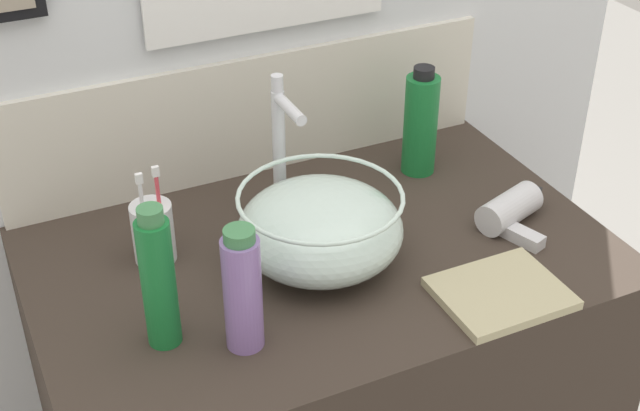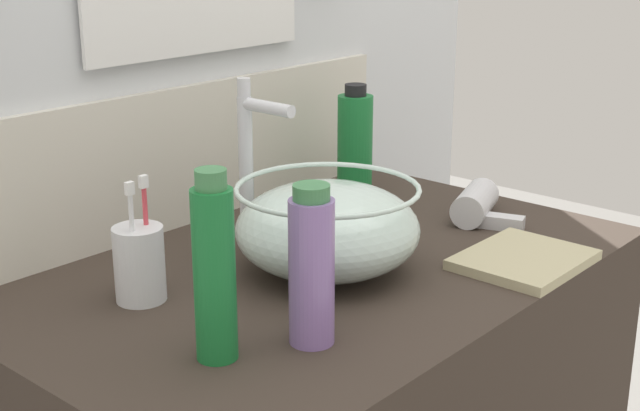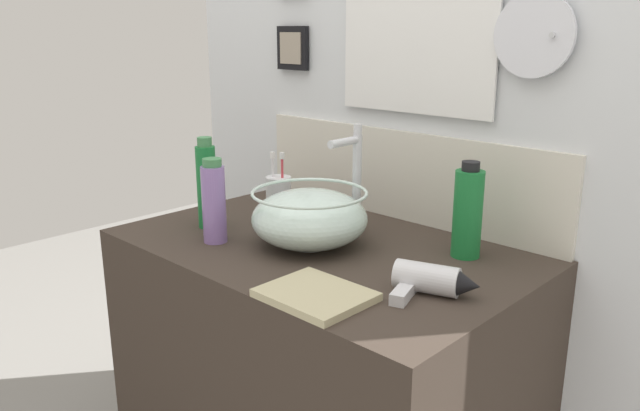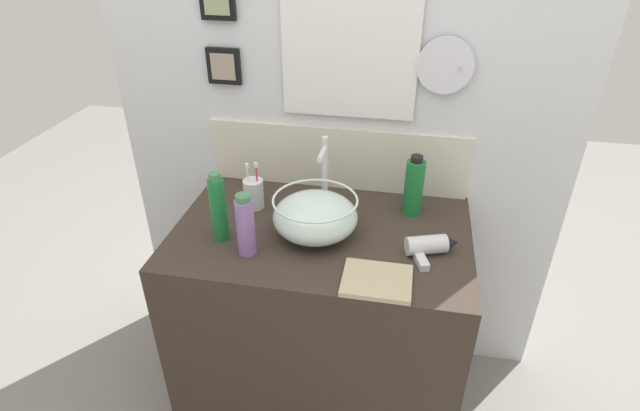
{
  "view_description": "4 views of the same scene",
  "coord_description": "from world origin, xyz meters",
  "views": [
    {
      "loc": [
        -0.55,
        -1.15,
        1.75
      ],
      "look_at": [
        -0.0,
        0.0,
        0.92
      ],
      "focal_mm": 50.0,
      "sensor_mm": 36.0,
      "label": 1
    },
    {
      "loc": [
        -0.99,
        -0.86,
        1.34
      ],
      "look_at": [
        -0.0,
        0.0,
        0.92
      ],
      "focal_mm": 50.0,
      "sensor_mm": 36.0,
      "label": 2
    },
    {
      "loc": [
        1.0,
        -1.05,
        1.34
      ],
      "look_at": [
        -0.0,
        0.0,
        0.92
      ],
      "focal_mm": 35.0,
      "sensor_mm": 36.0,
      "label": 3
    },
    {
      "loc": [
        0.26,
        -1.39,
        1.78
      ],
      "look_at": [
        -0.0,
        0.0,
        0.92
      ],
      "focal_mm": 28.0,
      "sensor_mm": 36.0,
      "label": 4
    }
  ],
  "objects": [
    {
      "name": "back_panel",
      "position": [
        0.0,
        0.35,
        1.19
      ],
      "size": [
        1.73,
        0.1,
        2.37
      ],
      "color": "silver",
      "rests_on": "ground"
    },
    {
      "name": "glass_bowl_sink",
      "position": [
        -0.02,
        -0.03,
        0.89
      ],
      "size": [
        0.28,
        0.28,
        0.14
      ],
      "color": "silver",
      "rests_on": "vanity_counter"
    },
    {
      "name": "faucet",
      "position": [
        -0.02,
        0.14,
        0.98
      ],
      "size": [
        0.02,
        0.11,
        0.28
      ],
      "color": "silver",
      "rests_on": "vanity_counter"
    },
    {
      "name": "hair_drier",
      "position": [
        0.36,
        -0.06,
        0.85
      ],
      "size": [
        0.18,
        0.16,
        0.06
      ],
      "color": "silver",
      "rests_on": "vanity_counter"
    },
    {
      "name": "toothbrush_cup",
      "position": [
        -0.27,
        0.11,
        0.88
      ],
      "size": [
        0.07,
        0.07,
        0.18
      ],
      "color": "silver",
      "rests_on": "vanity_counter"
    },
    {
      "name": "spray_bottle",
      "position": [
        0.3,
        0.18,
        0.93
      ],
      "size": [
        0.07,
        0.07,
        0.23
      ],
      "color": "#197233",
      "rests_on": "vanity_counter"
    },
    {
      "name": "shampoo_bottle",
      "position": [
        -0.21,
        -0.17,
        0.92
      ],
      "size": [
        0.06,
        0.06,
        0.21
      ],
      "color": "#8C6BB2",
      "rests_on": "vanity_counter"
    },
    {
      "name": "lotion_bottle",
      "position": [
        -0.32,
        -0.11,
        0.94
      ],
      "size": [
        0.05,
        0.05,
        0.24
      ],
      "color": "#197233",
      "rests_on": "vanity_counter"
    },
    {
      "name": "hand_towel",
      "position": [
        0.21,
        -0.24,
        0.83
      ],
      "size": [
        0.2,
        0.17,
        0.02
      ],
      "primitive_type": "cube",
      "color": "tan",
      "rests_on": "vanity_counter"
    }
  ]
}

